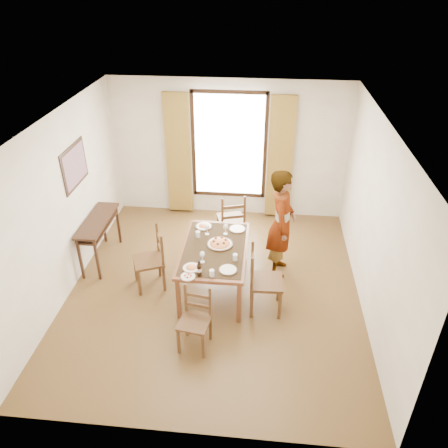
# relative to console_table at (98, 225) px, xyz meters

# --- Properties ---
(ground) EXTENTS (5.00, 5.00, 0.00)m
(ground) POSITION_rel_console_table_xyz_m (2.03, -0.60, -0.68)
(ground) COLOR #463015
(ground) RESTS_ON ground
(room_shell) EXTENTS (4.60, 5.10, 2.74)m
(room_shell) POSITION_rel_console_table_xyz_m (2.03, -0.47, 0.86)
(room_shell) COLOR white
(room_shell) RESTS_ON ground
(console_table) EXTENTS (0.38, 1.20, 0.80)m
(console_table) POSITION_rel_console_table_xyz_m (0.00, 0.00, 0.00)
(console_table) COLOR #332011
(console_table) RESTS_ON ground
(dining_table) EXTENTS (0.98, 1.59, 0.76)m
(dining_table) POSITION_rel_console_table_xyz_m (2.03, -0.57, 0.00)
(dining_table) COLOR brown
(dining_table) RESTS_ON ground
(chair_west) EXTENTS (0.59, 0.59, 1.01)m
(chair_west) POSITION_rel_console_table_xyz_m (1.03, -0.61, -0.21)
(chair_west) COLOR #52371B
(chair_west) RESTS_ON ground
(chair_north) EXTENTS (0.57, 0.57, 1.04)m
(chair_north) POSITION_rel_console_table_xyz_m (2.18, 0.72, -0.20)
(chair_north) COLOR #52371B
(chair_north) RESTS_ON ground
(chair_south) EXTENTS (0.45, 0.45, 0.89)m
(chair_south) POSITION_rel_console_table_xyz_m (1.91, -1.79, -0.27)
(chair_south) COLOR #52371B
(chair_south) RESTS_ON ground
(chair_east) EXTENTS (0.49, 0.49, 1.06)m
(chair_east) POSITION_rel_console_table_xyz_m (2.79, -0.99, -0.19)
(chair_east) COLOR #52371B
(chair_east) RESTS_ON ground
(man) EXTENTS (0.73, 0.53, 1.82)m
(man) POSITION_rel_console_table_xyz_m (3.03, -0.02, 0.23)
(man) COLOR #92969A
(man) RESTS_ON ground
(plate_sw) EXTENTS (0.27, 0.27, 0.05)m
(plate_sw) POSITION_rel_console_table_xyz_m (1.77, -1.11, 0.10)
(plate_sw) COLOR silver
(plate_sw) RESTS_ON dining_table
(plate_se) EXTENTS (0.27, 0.27, 0.05)m
(plate_se) POSITION_rel_console_table_xyz_m (2.28, -1.11, 0.10)
(plate_se) COLOR silver
(plate_se) RESTS_ON dining_table
(plate_nw) EXTENTS (0.27, 0.27, 0.05)m
(plate_nw) POSITION_rel_console_table_xyz_m (1.78, 0.01, 0.10)
(plate_nw) COLOR silver
(plate_nw) RESTS_ON dining_table
(plate_ne) EXTENTS (0.27, 0.27, 0.05)m
(plate_ne) POSITION_rel_console_table_xyz_m (2.33, -0.01, 0.10)
(plate_ne) COLOR silver
(plate_ne) RESTS_ON dining_table
(pasta_platter) EXTENTS (0.40, 0.40, 0.10)m
(pasta_platter) POSITION_rel_console_table_xyz_m (2.10, -0.48, 0.12)
(pasta_platter) COLOR #B33217
(pasta_platter) RESTS_ON dining_table
(caprese_plate) EXTENTS (0.20, 0.20, 0.04)m
(caprese_plate) POSITION_rel_console_table_xyz_m (1.75, -1.31, 0.09)
(caprese_plate) COLOR silver
(caprese_plate) RESTS_ON dining_table
(wine_glass_a) EXTENTS (0.08, 0.08, 0.18)m
(wine_glass_a) POSITION_rel_console_table_xyz_m (1.90, -0.94, 0.16)
(wine_glass_a) COLOR white
(wine_glass_a) RESTS_ON dining_table
(wine_glass_b) EXTENTS (0.08, 0.08, 0.18)m
(wine_glass_b) POSITION_rel_console_table_xyz_m (2.16, -0.17, 0.16)
(wine_glass_b) COLOR white
(wine_glass_b) RESTS_ON dining_table
(wine_glass_c) EXTENTS (0.08, 0.08, 0.18)m
(wine_glass_c) POSITION_rel_console_table_xyz_m (1.87, -0.20, 0.16)
(wine_glass_c) COLOR white
(wine_glass_c) RESTS_ON dining_table
(tumbler_a) EXTENTS (0.07, 0.07, 0.10)m
(tumbler_a) POSITION_rel_console_table_xyz_m (2.36, -0.85, 0.12)
(tumbler_a) COLOR silver
(tumbler_a) RESTS_ON dining_table
(tumbler_b) EXTENTS (0.07, 0.07, 0.10)m
(tumbler_b) POSITION_rel_console_table_xyz_m (1.74, -0.29, 0.12)
(tumbler_b) COLOR silver
(tumbler_b) RESTS_ON dining_table
(tumbler_c) EXTENTS (0.07, 0.07, 0.10)m
(tumbler_c) POSITION_rel_console_table_xyz_m (2.07, -1.26, 0.12)
(tumbler_c) COLOR silver
(tumbler_c) RESTS_ON dining_table
(wine_bottle) EXTENTS (0.07, 0.07, 0.25)m
(wine_bottle) POSITION_rel_console_table_xyz_m (1.90, -1.26, 0.20)
(wine_bottle) COLOR black
(wine_bottle) RESTS_ON dining_table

